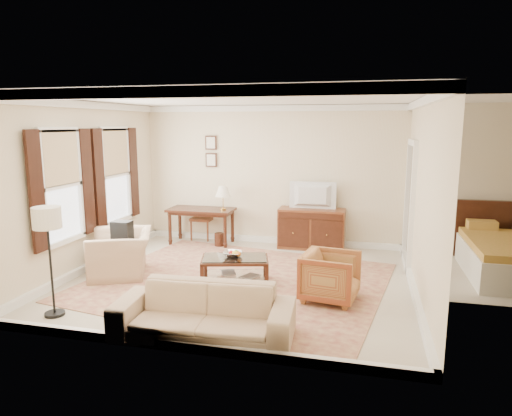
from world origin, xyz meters
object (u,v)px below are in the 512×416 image
at_px(club_armchair, 121,246).
at_px(sofa, 204,304).
at_px(coffee_table, 235,264).
at_px(writing_desk, 201,214).
at_px(sideboard, 311,229).
at_px(tv, 312,187).
at_px(striped_armchair, 331,274).

bearing_deg(club_armchair, sofa, 24.69).
height_order(coffee_table, club_armchair, club_armchair).
relative_size(writing_desk, sofa, 0.65).
bearing_deg(sofa, coffee_table, 91.40).
height_order(writing_desk, club_armchair, club_armchair).
distance_m(sideboard, tv, 0.86).
bearing_deg(sideboard, tv, -90.00).
relative_size(sideboard, tv, 1.49).
distance_m(writing_desk, club_armchair, 2.35).
xyz_separation_m(tv, striped_armchair, (0.60, -2.74, -0.88)).
bearing_deg(writing_desk, sideboard, 3.88).
relative_size(tv, club_armchair, 0.79).
xyz_separation_m(coffee_table, striped_armchair, (1.53, -0.33, 0.05)).
bearing_deg(coffee_table, tv, 69.01).
height_order(tv, coffee_table, tv).
relative_size(sideboard, coffee_table, 1.14).
xyz_separation_m(striped_armchair, sofa, (-1.37, -1.52, 0.02)).
xyz_separation_m(writing_desk, sofa, (1.56, -4.13, -0.23)).
relative_size(coffee_table, striped_armchair, 1.49).
height_order(writing_desk, striped_armchair, striped_armchair).
relative_size(sideboard, sofa, 0.63).
height_order(sideboard, club_armchair, club_armchair).
bearing_deg(tv, writing_desk, 3.39).
distance_m(coffee_table, club_armchair, 2.00).
bearing_deg(coffee_table, club_armchair, 179.81).
bearing_deg(writing_desk, sofa, -69.34).
distance_m(writing_desk, striped_armchair, 3.93).
bearing_deg(tv, sideboard, -90.00).
distance_m(writing_desk, sideboard, 2.34).
height_order(sideboard, sofa, sofa).
xyz_separation_m(tv, coffee_table, (-0.92, -2.41, -0.93)).
bearing_deg(club_armchair, tv, 104.98).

